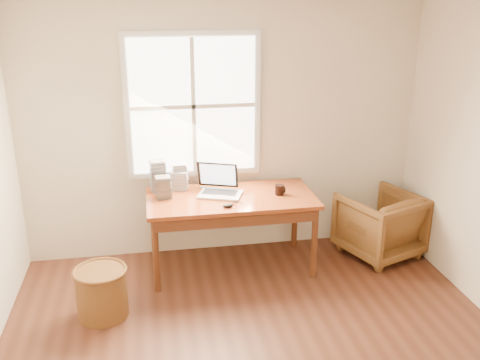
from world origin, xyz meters
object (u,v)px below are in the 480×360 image
object	(u,v)px
armchair	(380,224)
laptop	(220,180)
wicker_stool	(102,293)
cd_stack_a	(180,177)
desk	(231,198)
coffee_mug	(279,190)

from	to	relation	value
armchair	laptop	size ratio (longest dim) A/B	1.70
laptop	armchair	bearing A→B (deg)	19.71
wicker_stool	cd_stack_a	world-z (taller)	cd_stack_a
desk	wicker_stool	xyz separation A→B (m)	(-1.21, -0.65, -0.52)
desk	coffee_mug	world-z (taller)	coffee_mug
wicker_stool	laptop	distance (m)	1.48
coffee_mug	cd_stack_a	size ratio (longest dim) A/B	0.38
wicker_stool	cd_stack_a	distance (m)	1.37
armchair	coffee_mug	distance (m)	1.18
wicker_stool	coffee_mug	xyz separation A→B (m)	(1.67, 0.62, 0.59)
wicker_stool	coffee_mug	bearing A→B (deg)	20.23
coffee_mug	laptop	bearing A→B (deg)	-165.13
wicker_stool	coffee_mug	world-z (taller)	coffee_mug
laptop	coffee_mug	world-z (taller)	laptop
desk	cd_stack_a	bearing A→B (deg)	148.08
armchair	coffee_mug	size ratio (longest dim) A/B	7.51
armchair	cd_stack_a	distance (m)	2.10
laptop	cd_stack_a	size ratio (longest dim) A/B	1.67
wicker_stool	laptop	xyz separation A→B (m)	(1.11, 0.69, 0.69)
laptop	cd_stack_a	world-z (taller)	laptop
coffee_mug	cd_stack_a	xyz separation A→B (m)	(-0.93, 0.33, 0.08)
desk	wicker_stool	distance (m)	1.47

